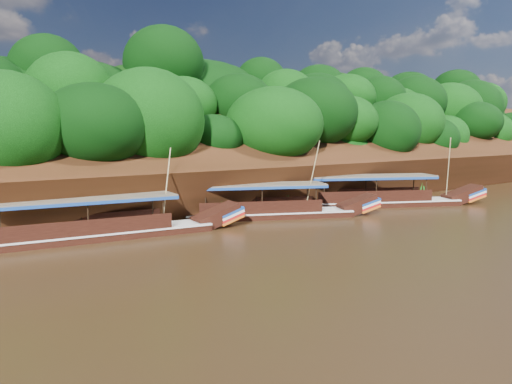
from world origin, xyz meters
The scene contains 6 objects.
ground centered at (0.00, 0.00, 0.00)m, with size 160.00×160.00×0.00m, color black.
riverbank centered at (-0.01, 22.73, 1.89)m, with size 120.00×30.06×19.40m.
boat_0 centered at (10.27, 6.31, 0.61)m, with size 15.95×9.39×6.45m.
boat_1 centered at (-1.23, 7.55, 0.58)m, with size 14.42×8.23×6.27m.
boat_2 centered at (-13.91, 8.05, 0.58)m, with size 16.44×4.22×5.88m.
reeds centered at (-2.89, 9.37, 0.90)m, with size 48.13×2.16×2.18m.
Camera 1 is at (-25.10, -20.96, 6.36)m, focal length 35.00 mm.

